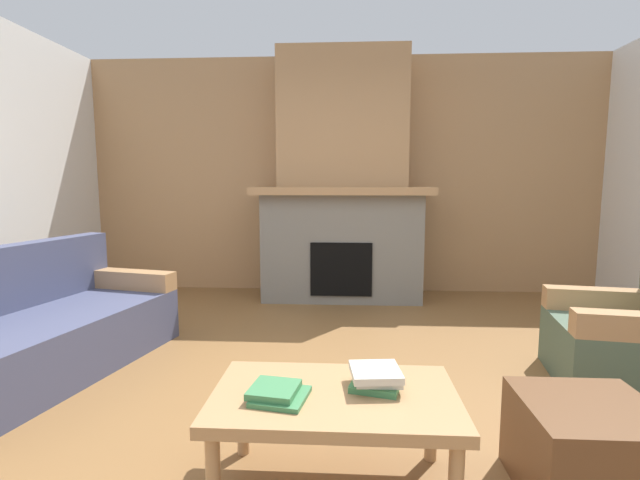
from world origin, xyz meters
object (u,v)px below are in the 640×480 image
(fireplace, at_px, (342,193))
(armchair, at_px, (629,340))
(coffee_table, at_px, (335,405))
(ottoman, at_px, (587,452))
(couch, at_px, (40,331))

(fireplace, xyz_separation_m, armchair, (1.83, -2.19, -0.87))
(coffee_table, bearing_deg, ottoman, 0.81)
(coffee_table, xyz_separation_m, ottoman, (1.02, 0.01, -0.18))
(fireplace, relative_size, couch, 1.39)
(fireplace, bearing_deg, armchair, -50.11)
(fireplace, relative_size, armchair, 3.11)
(couch, height_order, coffee_table, couch)
(couch, xyz_separation_m, armchair, (3.84, 0.02, 0.01))
(coffee_table, relative_size, ottoman, 1.92)
(couch, distance_m, armchair, 3.84)
(armchair, relative_size, ottoman, 1.67)
(couch, xyz_separation_m, ottoman, (3.04, -1.08, -0.09))
(fireplace, xyz_separation_m, ottoman, (1.04, -3.29, -0.96))
(couch, bearing_deg, fireplace, 47.86)
(armchair, height_order, coffee_table, armchair)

